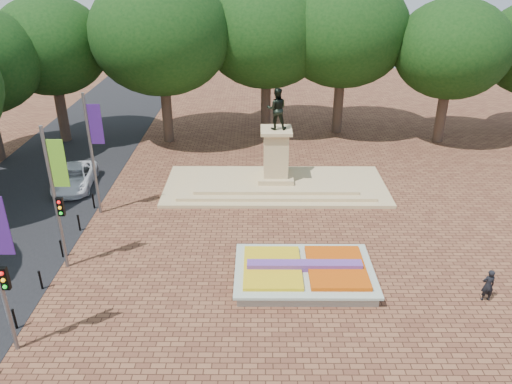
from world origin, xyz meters
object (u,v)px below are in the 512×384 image
van (75,178)px  pedestrian (488,285)px  flower_bed (305,272)px  monument (275,175)px

van → pedestrian: pedestrian is taller
flower_bed → pedestrian: 7.81m
flower_bed → monument: 10.07m
monument → van: 12.75m
monument → pedestrian: 14.40m
flower_bed → van: van is taller
flower_bed → pedestrian: bearing=-11.0°
pedestrian → flower_bed: bearing=-14.4°
monument → pedestrian: (8.68, -11.49, -0.12)m
monument → flower_bed: bearing=-84.1°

